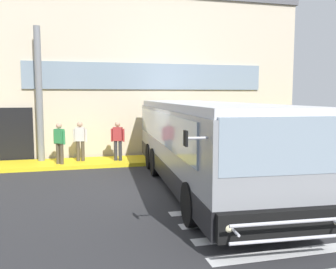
% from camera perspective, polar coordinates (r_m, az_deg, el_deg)
% --- Properties ---
extents(ground_plane, '(80.00, 90.00, 0.02)m').
position_cam_1_polar(ground_plane, '(11.49, -1.81, -8.65)').
color(ground_plane, '#2B2B2D').
rests_on(ground_plane, ground).
extents(bay_paint_stripes, '(4.40, 3.96, 0.01)m').
position_cam_1_polar(bay_paint_stripes, '(8.49, 18.57, -14.30)').
color(bay_paint_stripes, silver).
rests_on(bay_paint_stripes, ground).
extents(terminal_building, '(18.97, 13.80, 7.75)m').
position_cam_1_polar(terminal_building, '(22.47, -10.03, 8.45)').
color(terminal_building, beige).
rests_on(terminal_building, ground).
extents(boarding_curb, '(21.17, 2.00, 0.15)m').
position_cam_1_polar(boarding_curb, '(16.08, -5.54, -4.09)').
color(boarding_curb, yellow).
rests_on(boarding_curb, ground).
extents(entry_support_column, '(0.28, 0.28, 5.63)m').
position_cam_1_polar(entry_support_column, '(16.31, -19.51, 5.93)').
color(entry_support_column, slate).
rests_on(entry_support_column, boarding_curb).
extents(bus_main_foreground, '(3.65, 10.93, 2.70)m').
position_cam_1_polar(bus_main_foreground, '(11.57, 5.29, -1.78)').
color(bus_main_foreground, gray).
rests_on(bus_main_foreground, ground).
extents(passenger_near_column, '(0.47, 0.42, 1.68)m').
position_cam_1_polar(passenger_near_column, '(15.35, -16.61, -1.02)').
color(passenger_near_column, '#4C4233').
rests_on(passenger_near_column, boarding_curb).
extents(passenger_by_doorway, '(0.58, 0.30, 1.68)m').
position_cam_1_polar(passenger_by_doorway, '(15.83, -13.57, -0.72)').
color(passenger_by_doorway, '#4C4233').
rests_on(passenger_by_doorway, boarding_curb).
extents(passenger_at_curb_edge, '(0.56, 0.34, 1.68)m').
position_cam_1_polar(passenger_at_curb_edge, '(15.65, -7.86, -0.68)').
color(passenger_at_curb_edge, '#2D2D33').
rests_on(passenger_at_curb_edge, boarding_curb).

